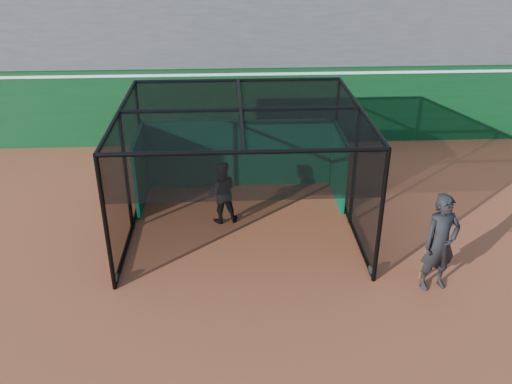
{
  "coord_description": "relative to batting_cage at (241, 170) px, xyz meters",
  "views": [
    {
      "loc": [
        -0.11,
        -8.52,
        6.79
      ],
      "look_at": [
        0.44,
        2.0,
        1.4
      ],
      "focal_mm": 38.0,
      "sensor_mm": 36.0,
      "label": 1
    }
  ],
  "objects": [
    {
      "name": "ground",
      "position": [
        -0.15,
        -2.97,
        -1.48
      ],
      "size": [
        120.0,
        120.0,
        0.0
      ],
      "primitive_type": "plane",
      "color": "brown",
      "rests_on": "ground"
    },
    {
      "name": "outfield_wall",
      "position": [
        -0.15,
        5.53,
        -0.19
      ],
      "size": [
        50.0,
        0.5,
        2.5
      ],
      "color": "#0A3717",
      "rests_on": "ground"
    },
    {
      "name": "batting_cage",
      "position": [
        0.0,
        0.0,
        0.0
      ],
      "size": [
        5.43,
        4.89,
        2.96
      ],
      "color": "black",
      "rests_on": "ground"
    },
    {
      "name": "batter",
      "position": [
        -0.49,
        0.25,
        -0.69
      ],
      "size": [
        0.85,
        0.7,
        1.58
      ],
      "primitive_type": "imported",
      "rotation": [
        0.0,
        0.0,
        3.29
      ],
      "color": "black",
      "rests_on": "ground"
    },
    {
      "name": "on_deck_player",
      "position": [
        3.84,
        -2.67,
        -0.44
      ],
      "size": [
        0.85,
        0.65,
        2.09
      ],
      "color": "black",
      "rests_on": "ground"
    }
  ]
}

